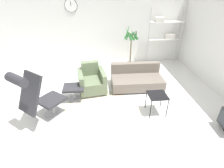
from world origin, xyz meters
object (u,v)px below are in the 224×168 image
at_px(side_table, 157,97).
at_px(shelf_unit, 166,30).
at_px(ottoman, 74,89).
at_px(armchair_red, 92,81).
at_px(potted_plant, 131,49).
at_px(couch_low, 136,79).
at_px(lounge_chair, 36,94).

xyz_separation_m(side_table, shelf_unit, (1.21, 2.97, 0.82)).
height_order(ottoman, armchair_red, armchair_red).
relative_size(armchair_red, potted_plant, 0.58).
relative_size(potted_plant, shelf_unit, 0.76).
distance_m(armchair_red, couch_low, 1.33).
bearing_deg(lounge_chair, couch_low, 67.90).
bearing_deg(armchair_red, lounge_chair, 39.21).
bearing_deg(side_table, potted_plant, 92.89).
relative_size(lounge_chair, potted_plant, 0.84).
distance_m(ottoman, shelf_unit, 4.00).
height_order(armchair_red, shelf_unit, shelf_unit).
bearing_deg(couch_low, shelf_unit, -128.14).
distance_m(lounge_chair, couch_low, 2.85).
height_order(ottoman, couch_low, couch_low).
bearing_deg(armchair_red, ottoman, 33.85).
bearing_deg(couch_low, potted_plant, -91.03).
bearing_deg(potted_plant, side_table, -87.11).
distance_m(couch_low, side_table, 1.31).
height_order(couch_low, shelf_unit, shelf_unit).
height_order(potted_plant, shelf_unit, shelf_unit).
height_order(lounge_chair, ottoman, lounge_chair).
bearing_deg(lounge_chair, shelf_unit, 77.60).
xyz_separation_m(ottoman, armchair_red, (0.47, 0.42, -0.01)).
xyz_separation_m(ottoman, couch_low, (1.80, 0.52, -0.07)).
relative_size(side_table, potted_plant, 0.33).
distance_m(lounge_chair, potted_plant, 3.63).
bearing_deg(potted_plant, lounge_chair, -134.12).
distance_m(armchair_red, shelf_unit, 3.39).
relative_size(lounge_chair, armchair_red, 1.47).
relative_size(lounge_chair, ottoman, 2.41).
xyz_separation_m(ottoman, shelf_unit, (3.19, 2.21, 0.95)).
xyz_separation_m(armchair_red, couch_low, (1.33, 0.10, -0.06)).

